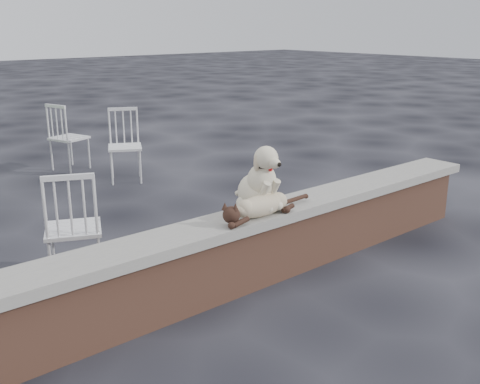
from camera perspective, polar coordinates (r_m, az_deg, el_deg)
ground at (r=4.37m, az=-2.69°, el=-10.46°), size 60.00×60.00×0.00m
brick_wall at (r=4.26m, az=-2.74°, el=-7.47°), size 6.00×0.30×0.50m
capstone at (r=4.15m, az=-2.79°, el=-3.82°), size 6.20×0.40×0.08m
dog at (r=4.40m, az=1.64°, el=1.58°), size 0.35×0.46×0.54m
cat at (r=4.29m, az=2.15°, el=-1.24°), size 1.11×0.27×0.19m
chair_d at (r=7.49m, az=-11.56°, el=4.61°), size 0.76×0.76×0.94m
chair_c at (r=4.60m, az=-16.51°, el=-3.39°), size 0.74×0.74×0.94m
chair_e at (r=8.29m, az=-16.90°, el=5.37°), size 0.71×0.71×0.94m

